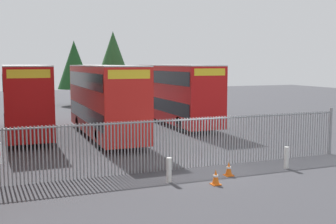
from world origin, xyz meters
TOP-DOWN VIEW (x-y plane):
  - ground_plane at (0.00, 8.00)m, footprint 100.00×100.00m
  - palisade_fence at (-0.96, 0.00)m, footprint 16.34×0.14m
  - double_decker_bus_near_gate at (-2.25, 8.82)m, footprint 2.54×10.81m
  - double_decker_bus_behind_fence_left at (-6.73, 11.65)m, footprint 2.54×10.81m
  - double_decker_bus_behind_fence_right at (3.93, 12.32)m, footprint 2.54×10.81m
  - bollard_near_left at (-2.21, -1.71)m, footprint 0.20×0.20m
  - bollard_center_front at (3.29, -1.62)m, footprint 0.20×0.20m
  - traffic_cone_by_gate at (-0.71, -2.68)m, footprint 0.34×0.34m
  - traffic_cone_mid_forecourt at (0.38, -1.75)m, footprint 0.34×0.34m
  - tree_tall_back at (-0.70, 29.90)m, footprint 3.63×3.63m
  - tree_short_side at (1.67, 22.15)m, footprint 3.58×3.58m

SIDE VIEW (x-z plane):
  - ground_plane at x=0.00m, z-range 0.00..0.00m
  - traffic_cone_by_gate at x=-0.71m, z-range -0.01..0.58m
  - traffic_cone_mid_forecourt at x=0.38m, z-range -0.01..0.58m
  - bollard_near_left at x=-2.21m, z-range 0.00..0.95m
  - bollard_center_front at x=3.29m, z-range 0.00..0.95m
  - palisade_fence at x=-0.96m, z-range 0.01..2.36m
  - double_decker_bus_near_gate at x=-2.25m, z-range 0.21..4.63m
  - double_decker_bus_behind_fence_left at x=-6.73m, z-range 0.21..4.63m
  - double_decker_bus_behind_fence_right at x=3.93m, z-range 0.21..4.63m
  - tree_tall_back at x=-0.70m, z-range 0.89..7.87m
  - tree_short_side at x=1.67m, z-range 1.17..8.66m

